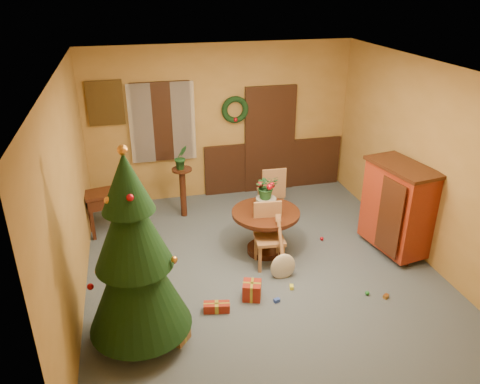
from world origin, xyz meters
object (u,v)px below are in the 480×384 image
object	(u,v)px
sideboard	(397,206)
christmas_tree	(134,256)
dining_table	(265,224)
writing_desk	(111,201)
chair_near	(269,232)

from	to	relation	value
sideboard	christmas_tree	bearing A→B (deg)	-164.39
dining_table	writing_desk	distance (m)	2.62
chair_near	writing_desk	world-z (taller)	chair_near
writing_desk	sideboard	distance (m)	4.58
dining_table	sideboard	bearing A→B (deg)	-12.05
chair_near	christmas_tree	xyz separation A→B (m)	(-1.93, -1.23, 0.65)
christmas_tree	writing_desk	bearing A→B (deg)	96.74
christmas_tree	writing_desk	world-z (taller)	christmas_tree
christmas_tree	writing_desk	distance (m)	2.85
chair_near	writing_desk	bearing A→B (deg)	145.65
dining_table	sideboard	world-z (taller)	sideboard
chair_near	christmas_tree	world-z (taller)	christmas_tree
chair_near	dining_table	bearing A→B (deg)	82.44
chair_near	christmas_tree	bearing A→B (deg)	-147.56
sideboard	dining_table	bearing A→B (deg)	167.95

